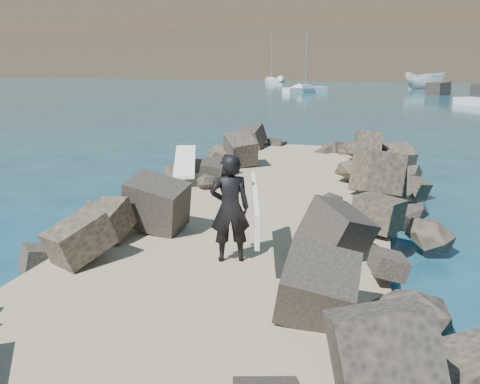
{
  "coord_description": "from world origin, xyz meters",
  "views": [
    {
      "loc": [
        2.7,
        -11.13,
        4.13
      ],
      "look_at": [
        0.0,
        -1.0,
        1.5
      ],
      "focal_mm": 40.0,
      "sensor_mm": 36.0,
      "label": 1
    }
  ],
  "objects_px": {
    "sailboat_e": "(271,81)",
    "boat_imported": "(425,80)",
    "surfboard_resting": "(185,165)",
    "surfer_with_board": "(233,208)"
  },
  "relations": [
    {
      "from": "surfboard_resting",
      "to": "boat_imported",
      "type": "distance_m",
      "value": 62.78
    },
    {
      "from": "surfboard_resting",
      "to": "sailboat_e",
      "type": "xyz_separation_m",
      "value": [
        -13.54,
        78.27,
        -0.69
      ]
    },
    {
      "from": "boat_imported",
      "to": "sailboat_e",
      "type": "height_order",
      "value": "sailboat_e"
    },
    {
      "from": "sailboat_e",
      "to": "boat_imported",
      "type": "bearing_deg",
      "value": -34.1
    },
    {
      "from": "boat_imported",
      "to": "surfer_with_board",
      "type": "height_order",
      "value": "surfer_with_board"
    },
    {
      "from": "surfboard_resting",
      "to": "sailboat_e",
      "type": "height_order",
      "value": "sailboat_e"
    },
    {
      "from": "surfer_with_board",
      "to": "sailboat_e",
      "type": "height_order",
      "value": "sailboat_e"
    },
    {
      "from": "surfboard_resting",
      "to": "surfer_with_board",
      "type": "distance_m",
      "value": 6.8
    },
    {
      "from": "surfboard_resting",
      "to": "sailboat_e",
      "type": "relative_size",
      "value": 0.27
    },
    {
      "from": "surfer_with_board",
      "to": "sailboat_e",
      "type": "bearing_deg",
      "value": 101.22
    }
  ]
}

